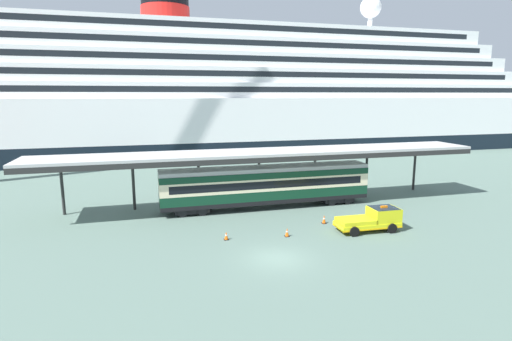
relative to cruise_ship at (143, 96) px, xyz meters
name	(u,v)px	position (x,y,z in m)	size (l,w,h in m)	color
ground_plane	(277,258)	(8.18, -56.05, -10.75)	(400.00, 400.00, 0.00)	#536B60
cruise_ship	(143,96)	(0.00, 0.00, 0.00)	(169.75, 28.69, 32.04)	black
platform_canopy	(265,154)	(11.19, -43.23, -5.44)	(44.03, 5.21, 5.59)	#B2B2B2
train_carriage	(267,185)	(11.19, -43.67, -8.45)	(20.63, 2.81, 4.11)	black
service_truck	(373,219)	(17.62, -52.59, -9.76)	(5.26, 2.37, 2.02)	yellow
traffic_cone_near	(226,236)	(5.55, -51.54, -10.43)	(0.36, 0.36, 0.65)	black
traffic_cone_mid	(287,232)	(10.31, -52.11, -10.40)	(0.36, 0.36, 0.71)	black
traffic_cone_far	(324,219)	(14.52, -49.87, -10.37)	(0.36, 0.36, 0.76)	black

